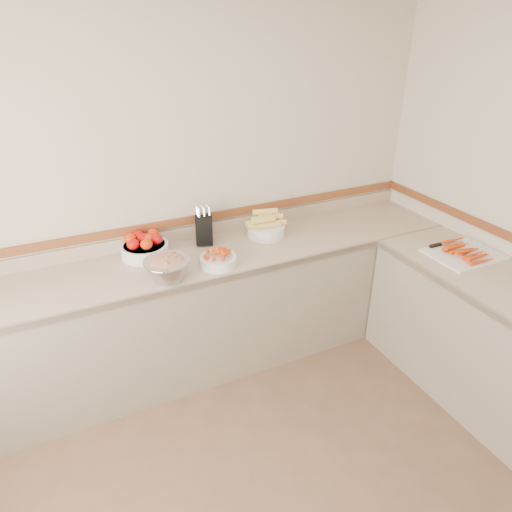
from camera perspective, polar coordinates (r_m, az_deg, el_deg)
name	(u,v)px	position (r m, az deg, el deg)	size (l,w,h in m)	color
back_wall	(171,189)	(3.29, -10.54, 8.19)	(4.00, 4.00, 0.00)	beige
counter_back	(194,313)	(3.39, -7.79, -7.06)	(4.00, 0.65, 1.08)	tan
knife_block	(204,228)	(3.32, -6.50, 3.46)	(0.16, 0.18, 0.29)	black
tomato_bowl	(145,246)	(3.24, -13.76, 1.18)	(0.33, 0.33, 0.16)	white
cherry_tomato_bowl	(218,259)	(3.04, -4.76, -0.38)	(0.25, 0.25, 0.14)	white
corn_bowl	(266,227)	(3.44, 1.23, 3.62)	(0.31, 0.28, 0.21)	white
rhubarb_bowl	(167,268)	(2.90, -11.01, -1.43)	(0.30, 0.30, 0.17)	#B2B2BA
cutting_board	(465,253)	(3.49, 24.62, 0.38)	(0.48, 0.38, 0.07)	white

